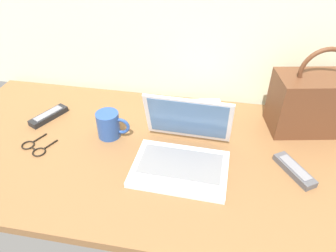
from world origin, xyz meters
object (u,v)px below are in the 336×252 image
at_px(remote_control_far, 294,170).
at_px(eyeglasses, 34,148).
at_px(remote_control_near, 49,116).
at_px(laptop, 183,151).
at_px(handbag, 314,102).
at_px(book_stack, 201,114).
at_px(coffee_mug, 109,125).

xyz_separation_m(remote_control_far, eyeglasses, (-0.90, -0.05, -0.01)).
bearing_deg(remote_control_near, laptop, -14.74).
height_order(remote_control_far, handbag, handbag).
distance_m(handbag, book_stack, 0.42).
bearing_deg(laptop, handbag, 31.86).
xyz_separation_m(laptop, remote_control_far, (0.37, 0.01, -0.03)).
relative_size(coffee_mug, handbag, 0.37).
xyz_separation_m(remote_control_near, eyeglasses, (0.04, -0.18, -0.01)).
distance_m(remote_control_near, handbag, 1.03).
bearing_deg(coffee_mug, handbag, 14.49).
bearing_deg(handbag, coffee_mug, -165.51).
distance_m(laptop, eyeglasses, 0.53).
distance_m(coffee_mug, remote_control_near, 0.29).
bearing_deg(eyeglasses, handbag, 17.72).
distance_m(remote_control_near, eyeglasses, 0.19).
bearing_deg(remote_control_far, handbag, 73.35).
xyz_separation_m(coffee_mug, handbag, (0.73, 0.19, 0.06)).
distance_m(remote_control_near, remote_control_far, 0.95).
bearing_deg(remote_control_near, coffee_mug, -12.30).
xyz_separation_m(remote_control_near, remote_control_far, (0.94, -0.14, 0.00)).
bearing_deg(coffee_mug, laptop, -17.09).
height_order(remote_control_near, book_stack, book_stack).
xyz_separation_m(laptop, eyeglasses, (-0.53, -0.03, -0.04)).
bearing_deg(handbag, remote_control_near, -172.81).
height_order(laptop, book_stack, laptop).
height_order(eyeglasses, handbag, handbag).
height_order(laptop, remote_control_far, laptop).
bearing_deg(eyeglasses, book_stack, 26.78).
distance_m(coffee_mug, remote_control_far, 0.66).
relative_size(laptop, coffee_mug, 2.56).
bearing_deg(remote_control_far, book_stack, 144.04).
bearing_deg(laptop, remote_control_near, 165.26).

